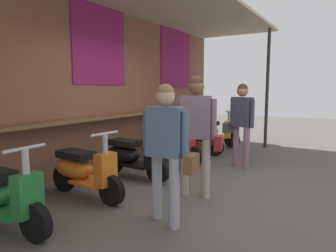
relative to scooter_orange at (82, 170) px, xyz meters
The scene contains 10 objects.
ground_plane 1.62m from the scooter_orange, 43.32° to the right, with size 26.13×26.13×0.00m, color #56544F.
market_stall_facade 1.98m from the scooter_orange, 33.69° to the left, with size 9.33×2.48×3.24m.
scooter_orange is the anchor object (origin of this frame).
scooter_black 1.10m from the scooter_orange, ahead, with size 0.46×1.40×0.97m.
scooter_red 2.35m from the scooter_orange, ahead, with size 0.46×1.40×0.97m.
scooter_maroon 3.43m from the scooter_orange, ahead, with size 0.46×1.40×0.97m.
scooter_yellow 4.61m from the scooter_orange, ahead, with size 0.46×1.40×0.97m.
shopper_with_handbag 1.75m from the scooter_orange, 57.63° to the right, with size 0.41×0.67×1.71m.
shopper_browsing 1.59m from the scooter_orange, 94.17° to the right, with size 0.31×0.64×1.59m.
shopper_passing 3.19m from the scooter_orange, 25.99° to the right, with size 0.40×0.65×1.63m.
Camera 1 is at (-4.10, -2.16, 1.54)m, focal length 32.58 mm.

